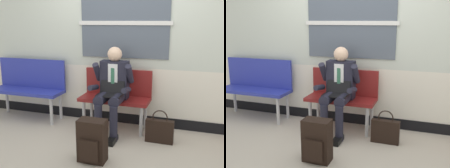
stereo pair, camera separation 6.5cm
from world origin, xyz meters
The scene contains 7 objects.
ground_plane centered at (0.00, 0.00, 0.00)m, with size 18.00×18.00×0.00m, color #B2A899.
station_wall centered at (0.00, 0.70, 1.39)m, with size 5.98×0.17×2.79m.
bench_with_person centered at (-0.05, 0.42, 0.53)m, with size 1.03×0.42×0.89m.
bench_empty centered at (-1.58, 0.43, 0.57)m, with size 1.23×0.42×0.98m.
person_seated centered at (-0.05, 0.22, 0.67)m, with size 0.57×0.70×1.25m.
backpack centered at (-0.01, -0.64, 0.25)m, with size 0.32×0.23×0.51m.
handbag centered at (0.66, 0.10, 0.17)m, with size 0.37×0.09×0.46m.
Camera 1 is at (1.10, -3.30, 1.61)m, focal length 43.20 mm.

